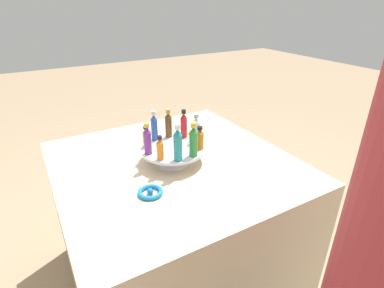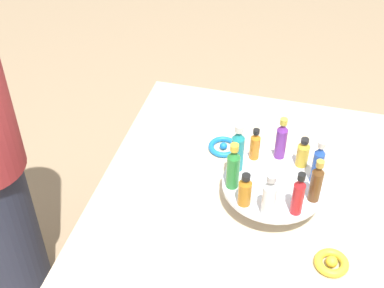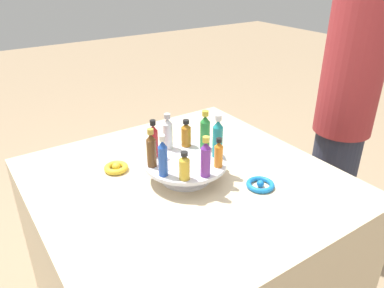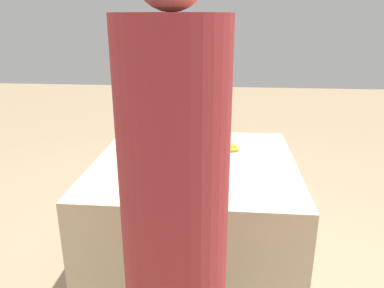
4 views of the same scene
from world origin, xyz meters
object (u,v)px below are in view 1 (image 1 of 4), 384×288
Objects in this scene: bottle_gold at (146,137)px; ribbon_bow_gold at (190,136)px; bottle_clear at (196,129)px; bottle_amber at (200,139)px; bottle_red at (184,125)px; bottle_orange at (160,149)px; bottle_brown at (168,124)px; bottle_purple at (148,140)px; bottle_green at (193,141)px; bottle_blue at (154,127)px; bottle_teal at (178,144)px; display_stand at (173,152)px; ribbon_bow_blue at (150,192)px.

bottle_gold is 0.32m from ribbon_bow_gold.
bottle_clear is at bearing -111.85° from ribbon_bow_gold.
bottle_amber is 0.76× the size of bottle_red.
bottle_gold is at bearing -158.05° from ribbon_bow_gold.
ribbon_bow_gold is at bearing 21.95° from bottle_gold.
bottle_amber is (0.18, 0.00, -0.00)m from bottle_orange.
bottle_clear is 0.13m from bottle_brown.
bottle_purple reaches higher than bottle_red.
bottle_blue is at bearing 109.49° from bottle_green.
bottle_blue is 0.91× the size of bottle_teal.
bottle_green is 0.18m from bottle_red.
bottle_green reaches higher than ribbon_bow_gold.
bottle_blue is at bearing 37.49° from bottle_gold.
display_stand is at bearing 145.49° from bottle_amber.
bottle_clear reaches higher than bottle_amber.
bottle_blue reaches higher than bottle_red.
bottle_purple reaches higher than ribbon_bow_blue.
display_stand is 0.13m from bottle_gold.
bottle_purple is 0.07m from bottle_orange.
bottle_green is at bearing -117.13° from ribbon_bow_gold.
display_stand is 0.14m from bottle_brown.
bottle_green is 1.09× the size of bottle_clear.
bottle_green is at bearing -70.51° from display_stand.
bottle_gold is at bearing -178.51° from bottle_red.
bottle_purple is 1.02× the size of bottle_clear.
ribbon_bow_gold is at bearing 69.61° from bottle_amber.
ribbon_bow_gold is (0.28, 0.11, -0.10)m from bottle_gold.
bottle_red is at bearing 1.49° from bottle_gold.
bottle_green is at bearing -142.51° from bottle_amber.
bottle_orange is 0.22m from bottle_clear.
bottle_orange is at bearing -178.51° from bottle_amber.
bottle_orange is 0.77× the size of bottle_red.
bottle_green is 1.68× the size of ribbon_bow_gold.
bottle_teal is 1.62× the size of ribbon_bow_blue.
bottle_orange is 1.01× the size of bottle_amber.
bottle_purple reaches higher than bottle_gold.
ribbon_bow_gold is (0.09, 0.24, -0.10)m from bottle_amber.
ribbon_bow_blue is (-0.09, -0.11, -0.11)m from bottle_orange.
bottle_blue is 1.36× the size of bottle_orange.
bottle_clear is at bearing -34.51° from bottle_blue.
bottle_teal is 1.06× the size of bottle_green.
bottle_amber reaches higher than ribbon_bow_blue.
bottle_red is at bearing -16.51° from bottle_blue.
bottle_blue is at bearing 163.49° from bottle_red.
ribbon_bow_blue is (-0.30, -0.18, -0.12)m from bottle_clear.
bottle_brown is 1.55× the size of ribbon_bow_gold.
bottle_purple is at bearing 163.49° from bottle_amber.
bottle_amber is at bearing 21.95° from ribbon_bow_blue.
bottle_brown reaches higher than bottle_gold.
bottle_blue reaches higher than bottle_orange.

